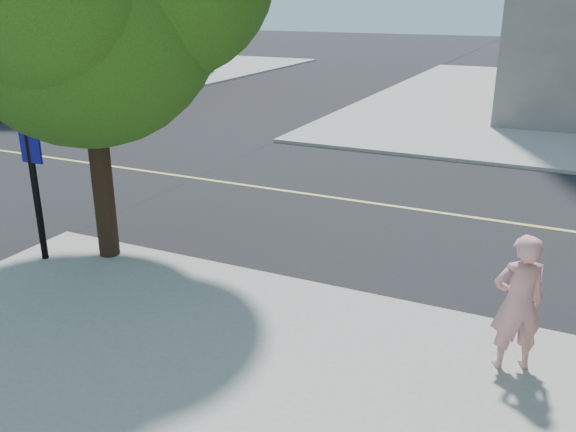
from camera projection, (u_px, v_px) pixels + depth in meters
The scene contains 4 objects.
ground at pixel (108, 246), 11.50m from camera, with size 140.00×140.00×0.00m, color black.
road_ew at pixel (229, 183), 15.33m from camera, with size 140.00×9.00×0.01m, color black.
sidewalk_nw at pixel (53, 69), 39.00m from camera, with size 26.00×25.00×0.12m, color gray.
man_on_phone at pixel (518, 303), 7.25m from camera, with size 0.64×0.42×1.74m, color #D79091.
Camera 1 is at (7.61, -8.16, 4.42)m, focal length 38.07 mm.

